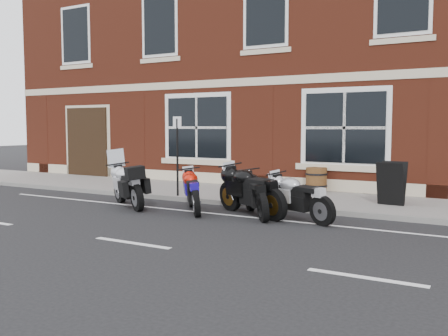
% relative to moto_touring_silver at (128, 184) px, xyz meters
% --- Properties ---
extents(ground, '(80.00, 80.00, 0.00)m').
position_rel_moto_touring_silver_xyz_m(ground, '(2.68, -0.03, -0.58)').
color(ground, black).
rests_on(ground, ground).
extents(sidewalk, '(30.00, 3.00, 0.12)m').
position_rel_moto_touring_silver_xyz_m(sidewalk, '(2.68, 2.97, -0.52)').
color(sidewalk, slate).
rests_on(sidewalk, ground).
extents(kerb, '(30.00, 0.16, 0.12)m').
position_rel_moto_touring_silver_xyz_m(kerb, '(2.68, 1.39, -0.52)').
color(kerb, slate).
rests_on(kerb, ground).
extents(pub_building, '(24.00, 12.00, 12.00)m').
position_rel_moto_touring_silver_xyz_m(pub_building, '(2.68, 10.47, 5.42)').
color(pub_building, maroon).
rests_on(pub_building, ground).
extents(moto_touring_silver, '(1.89, 1.29, 1.42)m').
position_rel_moto_touring_silver_xyz_m(moto_touring_silver, '(0.00, 0.00, 0.00)').
color(moto_touring_silver, black).
rests_on(moto_touring_silver, ground).
extents(moto_sport_red, '(1.36, 1.66, 0.91)m').
position_rel_moto_touring_silver_xyz_m(moto_sport_red, '(1.85, 0.20, -0.06)').
color(moto_sport_red, black).
rests_on(moto_sport_red, ground).
extents(moto_sport_black, '(2.14, 1.13, 1.04)m').
position_rel_moto_touring_silver_xyz_m(moto_sport_black, '(3.23, 0.42, 0.02)').
color(moto_sport_black, black).
rests_on(moto_sport_black, ground).
extents(moto_sport_silver, '(1.90, 0.97, 0.92)m').
position_rel_moto_touring_silver_xyz_m(moto_sport_silver, '(4.37, 0.38, -0.05)').
color(moto_sport_silver, black).
rests_on(moto_sport_silver, ground).
extents(moto_naked_black, '(1.38, 1.71, 0.93)m').
position_rel_moto_touring_silver_xyz_m(moto_naked_black, '(3.38, 0.41, -0.04)').
color(moto_naked_black, black).
rests_on(moto_naked_black, ground).
extents(a_board_sign, '(0.66, 0.47, 1.05)m').
position_rel_moto_touring_silver_xyz_m(a_board_sign, '(5.84, 2.77, 0.06)').
color(a_board_sign, black).
rests_on(a_board_sign, sidewalk).
extents(barrel_planter, '(0.63, 0.63, 0.70)m').
position_rel_moto_touring_silver_xyz_m(barrel_planter, '(3.47, 4.18, -0.11)').
color(barrel_planter, '#553816').
rests_on(barrel_planter, sidewalk).
extents(parking_sign, '(0.30, 0.08, 2.16)m').
position_rel_moto_touring_silver_xyz_m(parking_sign, '(0.44, 1.52, 0.79)').
color(parking_sign, black).
rests_on(parking_sign, sidewalk).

